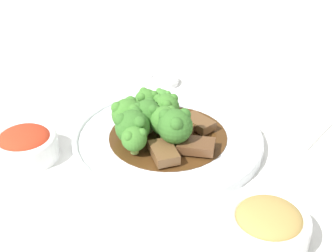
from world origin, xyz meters
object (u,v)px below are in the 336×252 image
broccoli_floret_2 (147,100)px  main_plate (168,138)px  broccoli_floret_0 (164,120)px  broccoli_floret_5 (162,99)px  broccoli_floret_8 (134,138)px  broccoli_floret_6 (175,126)px  beef_strip_0 (196,146)px  beef_strip_1 (164,152)px  side_bowl_kimchi (25,144)px  broccoli_floret_4 (147,113)px  broccoli_floret_7 (132,126)px  beef_strip_3 (183,129)px  beef_strip_2 (199,123)px  sauce_dish (164,81)px  serving_spoon (136,105)px  broccoli_floret_1 (127,114)px  broccoli_floret_3 (166,107)px  side_bowl_appetizer (268,225)px

broccoli_floret_2 → main_plate: bearing=148.9°
broccoli_floret_0 → broccoli_floret_2: broccoli_floret_0 is taller
broccoli_floret_5 → broccoli_floret_8: bearing=98.0°
broccoli_floret_6 → beef_strip_0: bearing=-171.7°
beef_strip_1 → side_bowl_kimchi: 0.22m
broccoli_floret_4 → broccoli_floret_7: 0.04m
beef_strip_3 → main_plate: bearing=36.8°
broccoli_floret_0 → broccoli_floret_4: (0.03, -0.00, 0.00)m
beef_strip_2 → beef_strip_3: 0.03m
sauce_dish → serving_spoon: bearing=96.7°
beef_strip_0 → sauce_dish: bearing=-52.3°
side_bowl_kimchi → broccoli_floret_6: bearing=-152.7°
broccoli_floret_1 → broccoli_floret_5: (-0.02, -0.08, -0.00)m
broccoli_floret_4 → beef_strip_2: bearing=-143.3°
beef_strip_0 → beef_strip_1: 0.05m
beef_strip_3 → beef_strip_2: bearing=-119.2°
main_plate → broccoli_floret_0: bearing=79.8°
broccoli_floret_8 → sauce_dish: bearing=-72.3°
broccoli_floret_3 → broccoli_floret_5: size_ratio=1.12×
beef_strip_2 → broccoli_floret_7: 0.12m
broccoli_floret_1 → broccoli_floret_4: 0.03m
broccoli_floret_1 → broccoli_floret_3: (-0.04, -0.05, -0.00)m
broccoli_floret_6 → side_bowl_kimchi: 0.24m
broccoli_floret_0 → broccoli_floret_4: size_ratio=0.97×
side_bowl_appetizer → broccoli_floret_6: bearing=-31.5°
beef_strip_1 → broccoli_floret_8: bearing=12.9°
beef_strip_2 → broccoli_floret_1: broccoli_floret_1 is taller
beef_strip_2 → side_bowl_kimchi: 0.28m
broccoli_floret_4 → broccoli_floret_6: (-0.06, 0.02, 0.00)m
beef_strip_3 → side_bowl_appetizer: bearing=140.9°
main_plate → beef_strip_2: bearing=-129.4°
beef_strip_2 → broccoli_floret_8: 0.13m
broccoli_floret_1 → broccoli_floret_4: same height
broccoli_floret_6 → broccoli_floret_2: bearing=-36.3°
broccoli_floret_2 → side_bowl_kimchi: size_ratio=0.50×
broccoli_floret_0 → broccoli_floret_1: size_ratio=0.96×
broccoli_floret_1 → broccoli_floret_5: bearing=-106.8°
beef_strip_2 → broccoli_floret_6: broccoli_floret_6 is taller
broccoli_floret_4 → broccoli_floret_6: size_ratio=0.90×
broccoli_floret_3 → broccoli_floret_5: (0.02, -0.02, -0.00)m
beef_strip_2 → broccoli_floret_7: (0.07, 0.09, 0.02)m
broccoli_floret_7 → side_bowl_appetizer: size_ratio=0.54×
broccoli_floret_5 → broccoli_floret_6: broccoli_floret_6 is taller
main_plate → beef_strip_3: bearing=-143.2°
broccoli_floret_3 → broccoli_floret_6: broccoli_floret_6 is taller
broccoli_floret_0 → broccoli_floret_8: bearing=70.9°
main_plate → broccoli_floret_3: bearing=-58.4°
side_bowl_kimchi → side_bowl_appetizer: same height
broccoli_floret_8 → side_bowl_kimchi: 0.17m
broccoli_floret_2 → serving_spoon: size_ratio=0.24×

